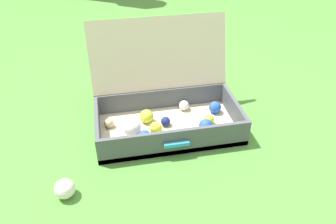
{
  "coord_description": "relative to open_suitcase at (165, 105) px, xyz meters",
  "views": [
    {
      "loc": [
        -0.23,
        -1.19,
        1.0
      ],
      "look_at": [
        0.01,
        0.04,
        0.11
      ],
      "focal_mm": 35.6,
      "sensor_mm": 36.0,
      "label": 1
    }
  ],
  "objects": [
    {
      "name": "ground_plane",
      "position": [
        -0.01,
        -0.1,
        -0.11
      ],
      "size": [
        16.0,
        16.0,
        0.0
      ],
      "primitive_type": "plane",
      "color": "#4C8C38"
    },
    {
      "name": "open_suitcase",
      "position": [
        0.0,
        0.0,
        0.0
      ],
      "size": [
        0.67,
        0.49,
        0.47
      ],
      "color": "beige",
      "rests_on": "ground"
    },
    {
      "name": "stray_ball_on_grass",
      "position": [
        -0.46,
        -0.38,
        -0.07
      ],
      "size": [
        0.08,
        0.08,
        0.08
      ],
      "primitive_type": "sphere",
      "color": "white",
      "rests_on": "ground"
    }
  ]
}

